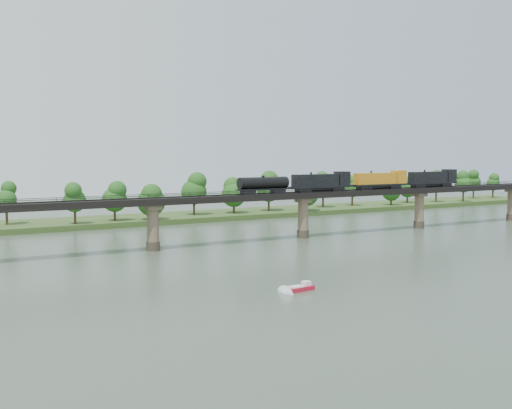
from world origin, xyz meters
TOP-DOWN VIEW (x-y plane):
  - ground at (0.00, 0.00)m, footprint 400.00×400.00m
  - far_bank at (0.00, 85.00)m, footprint 300.00×24.00m
  - bridge at (0.00, 30.00)m, footprint 236.00×30.00m
  - bridge_superstructure at (0.00, 30.00)m, footprint 220.00×4.90m
  - far_treeline at (-8.21, 80.52)m, footprint 289.06×17.54m
  - freight_train at (18.49, 30.00)m, footprint 72.33×2.82m
  - motorboat at (-35.71, -19.95)m, footprint 5.02×2.27m

SIDE VIEW (x-z plane):
  - ground at x=0.00m, z-range 0.00..0.00m
  - motorboat at x=-35.71m, z-range -0.21..1.15m
  - far_bank at x=0.00m, z-range 0.00..1.60m
  - bridge at x=0.00m, z-range -0.29..11.21m
  - far_treeline at x=-8.21m, z-range 2.03..15.63m
  - bridge_superstructure at x=0.00m, z-range 11.42..12.17m
  - freight_train at x=18.49m, z-range 11.39..16.37m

